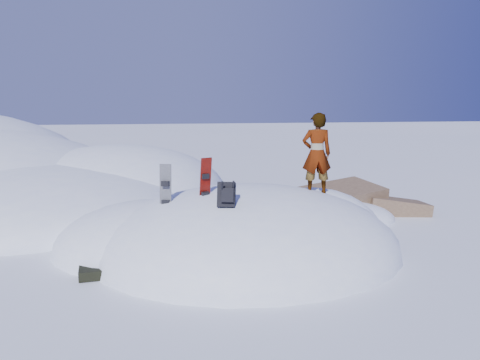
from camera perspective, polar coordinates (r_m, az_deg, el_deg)
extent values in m
plane|color=white|center=(10.85, 0.94, -8.66)|extent=(120.00, 120.00, 0.00)
ellipsoid|color=white|center=(10.85, 0.94, -8.66)|extent=(7.00, 6.00, 3.00)
ellipsoid|color=white|center=(11.25, -10.83, -8.15)|extent=(4.40, 4.00, 2.20)
ellipsoid|color=white|center=(12.02, 8.75, -6.92)|extent=(3.60, 3.20, 2.50)
ellipsoid|color=white|center=(16.03, -24.29, -3.48)|extent=(10.00, 9.00, 2.80)
ellipsoid|color=white|center=(18.02, -14.59, -1.56)|extent=(8.00, 8.00, 3.60)
ellipsoid|color=white|center=(14.96, -23.37, -4.32)|extent=(6.00, 5.00, 1.80)
cube|color=brown|center=(14.97, 12.18, -3.33)|extent=(2.82, 2.41, 1.62)
cube|color=brown|center=(15.33, 18.28, -4.07)|extent=(2.16, 1.80, 1.33)
cube|color=brown|center=(16.30, 12.56, -2.64)|extent=(2.08, 2.01, 1.10)
ellipsoid|color=white|center=(13.94, 12.15, -4.71)|extent=(3.20, 2.40, 1.00)
cube|color=#AE1409|center=(10.04, -4.28, -0.96)|extent=(0.30, 0.28, 1.32)
cube|color=black|center=(9.94, -4.27, 0.49)|extent=(0.19, 0.15, 0.12)
cube|color=black|center=(10.01, -4.24, -1.76)|extent=(0.19, 0.15, 0.12)
cube|color=black|center=(10.08, -9.07, -1.91)|extent=(0.28, 0.20, 1.36)
cube|color=black|center=(9.97, -9.10, -0.44)|extent=(0.19, 0.15, 0.11)
cube|color=black|center=(10.05, -9.04, -2.73)|extent=(0.19, 0.15, 0.11)
cube|color=black|center=(9.28, -1.66, -1.82)|extent=(0.43, 0.45, 0.54)
cube|color=black|center=(9.12, -1.52, -1.87)|extent=(0.28, 0.24, 0.29)
cylinder|color=black|center=(9.11, -2.23, -1.19)|extent=(0.04, 0.20, 0.37)
cylinder|color=black|center=(9.14, -0.86, -1.15)|extent=(0.04, 0.20, 0.37)
cube|color=black|center=(9.70, -16.98, -10.68)|extent=(0.74, 0.56, 0.19)
cube|color=black|center=(9.83, -14.98, -9.78)|extent=(0.45, 0.41, 0.13)
imported|color=slate|center=(11.06, 9.33, 3.17)|extent=(0.74, 0.52, 1.91)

